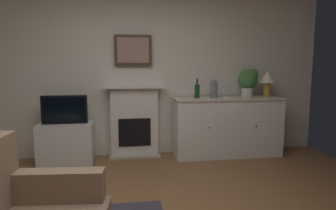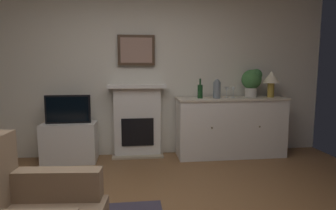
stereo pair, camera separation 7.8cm
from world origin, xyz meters
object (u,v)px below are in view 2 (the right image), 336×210
at_px(wine_bottle, 200,91).
at_px(tv_set, 68,109).
at_px(sideboard_cabinet, 231,127).
at_px(fireplace_unit, 137,121).
at_px(table_lamp, 271,79).
at_px(wine_glass_center, 233,90).
at_px(wine_glass_left, 227,90).
at_px(vase_decorative, 217,89).
at_px(tv_cabinet, 70,142).
at_px(framed_picture, 136,50).
at_px(potted_plant_small, 252,80).

bearing_deg(wine_bottle, tv_set, 179.75).
bearing_deg(tv_set, sideboard_cabinet, 0.20).
height_order(wine_bottle, tv_set, wine_bottle).
relative_size(fireplace_unit, table_lamp, 2.75).
relative_size(fireplace_unit, wine_bottle, 3.79).
height_order(table_lamp, wine_glass_center, table_lamp).
relative_size(table_lamp, wine_glass_left, 2.42).
xyz_separation_m(sideboard_cabinet, wine_bottle, (-0.49, -0.02, 0.56)).
xyz_separation_m(wine_glass_left, vase_decorative, (-0.16, -0.03, 0.02)).
xyz_separation_m(wine_bottle, tv_cabinet, (-1.90, 0.03, -0.72)).
distance_m(framed_picture, potted_plant_small, 1.82).
bearing_deg(tv_set, wine_bottle, -0.25).
relative_size(wine_bottle, tv_set, 0.47).
height_order(sideboard_cabinet, table_lamp, table_lamp).
xyz_separation_m(wine_glass_left, wine_glass_center, (0.11, 0.02, 0.00)).
xyz_separation_m(table_lamp, wine_glass_center, (-0.59, 0.01, -0.16)).
bearing_deg(framed_picture, tv_set, -166.69).
xyz_separation_m(sideboard_cabinet, potted_plant_small, (0.34, 0.05, 0.71)).
relative_size(fireplace_unit, wine_glass_left, 6.67).
height_order(framed_picture, wine_glass_left, framed_picture).
relative_size(wine_bottle, vase_decorative, 1.03).
distance_m(sideboard_cabinet, vase_decorative, 0.64).
distance_m(table_lamp, vase_decorative, 0.88).
xyz_separation_m(wine_bottle, tv_set, (-1.90, 0.01, -0.24)).
xyz_separation_m(fireplace_unit, vase_decorative, (1.17, -0.23, 0.49)).
bearing_deg(wine_glass_center, wine_glass_left, -168.21).
bearing_deg(vase_decorative, tv_set, 178.88).
bearing_deg(wine_glass_center, sideboard_cabinet, -165.45).
relative_size(vase_decorative, potted_plant_small, 0.65).
bearing_deg(vase_decorative, fireplace_unit, 169.02).
height_order(sideboard_cabinet, vase_decorative, vase_decorative).
height_order(sideboard_cabinet, potted_plant_small, potted_plant_small).
distance_m(wine_glass_left, vase_decorative, 0.17).
relative_size(wine_bottle, wine_glass_center, 1.76).
distance_m(wine_bottle, tv_set, 1.92).
relative_size(framed_picture, sideboard_cabinet, 0.33).
bearing_deg(framed_picture, tv_cabinet, -167.99).
bearing_deg(fireplace_unit, sideboard_cabinet, -7.14).
xyz_separation_m(framed_picture, sideboard_cabinet, (1.42, -0.22, -1.16)).
distance_m(framed_picture, vase_decorative, 1.33).
xyz_separation_m(table_lamp, tv_cabinet, (-3.01, 0.02, -0.90)).
relative_size(tv_set, potted_plant_small, 1.44).
distance_m(wine_bottle, vase_decorative, 0.25).
xyz_separation_m(wine_bottle, wine_glass_left, (0.41, 0.00, 0.01)).
xyz_separation_m(wine_glass_left, tv_set, (-2.31, 0.01, -0.25)).
height_order(framed_picture, sideboard_cabinet, framed_picture).
xyz_separation_m(fireplace_unit, sideboard_cabinet, (1.42, -0.18, -0.10)).
bearing_deg(wine_bottle, fireplace_unit, 168.18).
distance_m(fireplace_unit, wine_glass_left, 1.43).
relative_size(vase_decorative, tv_cabinet, 0.38).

